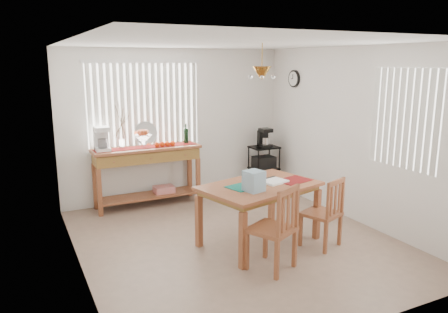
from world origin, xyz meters
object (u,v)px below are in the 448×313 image
chair_left (275,229)px  chair_right (324,213)px  sideboard (148,162)px  dining_table (260,191)px  cart_items (264,138)px  wire_cart (264,164)px

chair_left → chair_right: chair_left is taller
sideboard → dining_table: sideboard is taller
cart_items → dining_table: 2.48m
cart_items → dining_table: cart_items is taller
chair_left → dining_table: bearing=72.1°
wire_cart → chair_left: (-1.57, -2.82, -0.00)m
cart_items → chair_right: 2.70m
wire_cart → cart_items: cart_items is taller
chair_left → sideboard: bearing=102.0°
cart_items → chair_right: cart_items is taller
wire_cart → dining_table: wire_cart is taller
sideboard → cart_items: (2.19, -0.09, 0.25)m
wire_cart → chair_right: bearing=-104.2°
sideboard → chair_right: (1.55, -2.66, -0.29)m
wire_cart → cart_items: 0.49m
sideboard → chair_right: bearing=-59.8°
chair_left → chair_right: size_ratio=1.09×
cart_items → chair_right: (-0.65, -2.56, -0.54)m
wire_cart → chair_right: 2.64m
chair_right → sideboard: bearing=120.2°
sideboard → cart_items: 2.21m
cart_items → dining_table: (-1.33, -2.08, -0.28)m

